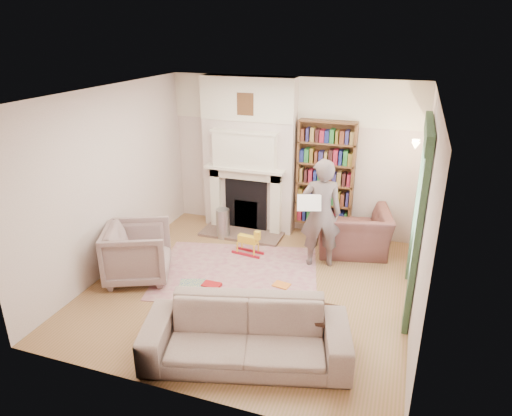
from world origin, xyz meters
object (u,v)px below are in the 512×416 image
at_px(bookcase, 325,174).
at_px(armchair_reading, 353,231).
at_px(coffee_table, 311,327).
at_px(sofa, 246,334).
at_px(paraffin_heater, 223,224).
at_px(man_reading, 321,214).
at_px(armchair_left, 138,252).
at_px(rocking_horse, 248,242).

bearing_deg(bookcase, armchair_reading, -40.60).
bearing_deg(armchair_reading, coffee_table, 73.80).
bearing_deg(sofa, paraffin_heater, 102.24).
distance_m(sofa, man_reading, 2.59).
bearing_deg(armchair_left, armchair_reading, -81.30).
relative_size(sofa, man_reading, 1.32).
distance_m(armchair_left, paraffin_heater, 1.86).
height_order(man_reading, rocking_horse, man_reading).
bearing_deg(armchair_left, coffee_table, -127.78).
bearing_deg(sofa, armchair_reading, 61.01).
bearing_deg(man_reading, armchair_left, 9.62).
bearing_deg(coffee_table, paraffin_heater, 133.33).
height_order(bookcase, coffee_table, bookcase).
bearing_deg(armchair_reading, paraffin_heater, -8.82).
xyz_separation_m(armchair_reading, man_reading, (-0.45, -0.60, 0.50)).
relative_size(armchair_left, paraffin_heater, 1.70).
bearing_deg(paraffin_heater, bookcase, 22.51).
bearing_deg(armchair_reading, rocking_horse, 8.70).
xyz_separation_m(armchair_reading, sofa, (-0.78, -3.12, -0.04)).
distance_m(armchair_left, man_reading, 2.85).
relative_size(bookcase, coffee_table, 2.64).
relative_size(armchair_left, rocking_horse, 1.80).
height_order(armchair_reading, coffee_table, armchair_reading).
relative_size(armchair_left, man_reading, 0.53).
distance_m(coffee_table, rocking_horse, 2.44).
bearing_deg(paraffin_heater, sofa, -62.75).
distance_m(armchair_reading, sofa, 3.21).
relative_size(bookcase, paraffin_heater, 3.36).
bearing_deg(sofa, bookcase, 72.38).
xyz_separation_m(armchair_left, coffee_table, (2.81, -0.68, -0.20)).
relative_size(armchair_reading, paraffin_heater, 2.13).
bearing_deg(rocking_horse, armchair_reading, 29.06).
distance_m(armchair_left, coffee_table, 2.90).
distance_m(armchair_left, rocking_horse, 1.82).
distance_m(man_reading, coffee_table, 2.11).
xyz_separation_m(man_reading, coffee_table, (0.31, -1.99, -0.66)).
bearing_deg(armchair_left, paraffin_heater, -44.94).
distance_m(armchair_reading, paraffin_heater, 2.30).
bearing_deg(armchair_reading, sofa, 62.87).
relative_size(sofa, paraffin_heater, 4.22).
distance_m(armchair_reading, armchair_left, 3.51).
bearing_deg(sofa, rocking_horse, 94.40).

